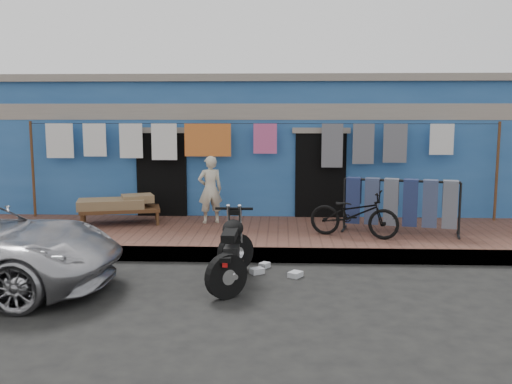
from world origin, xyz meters
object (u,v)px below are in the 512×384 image
at_px(motorcycle, 231,249).
at_px(charpoy, 120,210).
at_px(seated_person, 210,190).
at_px(jeans_rack, 401,205).
at_px(bicycle, 354,209).

distance_m(motorcycle, charpoy, 4.12).
height_order(seated_person, jeans_rack, seated_person).
bearing_deg(seated_person, jeans_rack, 148.74).
distance_m(bicycle, motorcycle, 3.04).
xyz_separation_m(bicycle, motorcycle, (-2.09, -2.20, -0.24)).
relative_size(charpoy, jeans_rack, 0.80).
bearing_deg(jeans_rack, motorcycle, -139.38).
bearing_deg(charpoy, motorcycle, -51.27).
height_order(motorcycle, jeans_rack, jeans_rack).
distance_m(bicycle, charpoy, 4.78).
xyz_separation_m(motorcycle, charpoy, (-2.58, 3.22, -0.01)).
height_order(charpoy, jeans_rack, jeans_rack).
xyz_separation_m(seated_person, bicycle, (2.82, -1.21, -0.17)).
relative_size(seated_person, motorcycle, 0.83).
bearing_deg(bicycle, motorcycle, 156.20).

